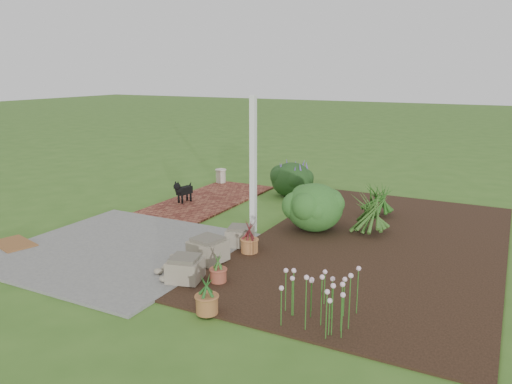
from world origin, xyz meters
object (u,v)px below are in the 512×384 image
at_px(black_dog, 183,190).
at_px(cream_ceramic_urn, 221,176).
at_px(stone_trough_near, 185,270).
at_px(evergreen_shrub, 314,206).

height_order(black_dog, cream_ceramic_urn, black_dog).
bearing_deg(stone_trough_near, black_dog, 126.03).
bearing_deg(black_dog, evergreen_shrub, 1.80).
height_order(stone_trough_near, evergreen_shrub, evergreen_shrub).
bearing_deg(black_dog, cream_ceramic_urn, 107.80).
relative_size(stone_trough_near, cream_ceramic_urn, 1.30).
bearing_deg(cream_ceramic_urn, black_dog, -81.33).
relative_size(stone_trough_near, black_dog, 0.81).
xyz_separation_m(stone_trough_near, cream_ceramic_urn, (-2.84, 5.60, 0.02)).
bearing_deg(cream_ceramic_urn, stone_trough_near, -63.08).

